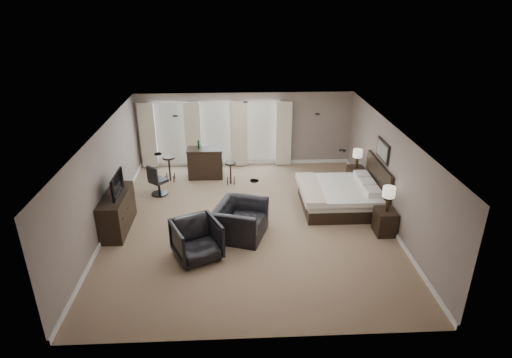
{
  "coord_description": "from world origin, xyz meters",
  "views": [
    {
      "loc": [
        -0.33,
        -10.17,
        5.81
      ],
      "look_at": [
        0.2,
        0.4,
        1.1
      ],
      "focal_mm": 30.0,
      "sensor_mm": 36.0,
      "label": 1
    }
  ],
  "objects_px": {
    "bar_stool_left": "(170,169)",
    "dresser": "(117,212)",
    "nightstand_near": "(385,222)",
    "armchair_near": "(240,215)",
    "bar_stool_right": "(231,173)",
    "tv": "(114,192)",
    "nightstand_far": "(355,177)",
    "desk_chair": "(158,180)",
    "lamp_far": "(357,159)",
    "armchair_far": "(197,238)",
    "bar_counter": "(205,163)",
    "lamp_near": "(388,199)",
    "bed": "(339,186)"
  },
  "relations": [
    {
      "from": "nightstand_near",
      "to": "desk_chair",
      "type": "distance_m",
      "value": 6.7
    },
    {
      "from": "nightstand_near",
      "to": "armchair_far",
      "type": "height_order",
      "value": "armchair_far"
    },
    {
      "from": "armchair_far",
      "to": "bar_stool_left",
      "type": "relative_size",
      "value": 1.22
    },
    {
      "from": "dresser",
      "to": "tv",
      "type": "xyz_separation_m",
      "value": [
        0.0,
        -0.0,
        0.57
      ]
    },
    {
      "from": "nightstand_near",
      "to": "nightstand_far",
      "type": "bearing_deg",
      "value": 90.0
    },
    {
      "from": "nightstand_far",
      "to": "lamp_near",
      "type": "xyz_separation_m",
      "value": [
        0.0,
        -2.9,
        0.66
      ]
    },
    {
      "from": "armchair_near",
      "to": "bar_stool_left",
      "type": "distance_m",
      "value": 4.21
    },
    {
      "from": "nightstand_far",
      "to": "lamp_far",
      "type": "relative_size",
      "value": 1.05
    },
    {
      "from": "nightstand_near",
      "to": "bar_counter",
      "type": "height_order",
      "value": "bar_counter"
    },
    {
      "from": "tv",
      "to": "armchair_near",
      "type": "relative_size",
      "value": 0.75
    },
    {
      "from": "armchair_near",
      "to": "nightstand_far",
      "type": "bearing_deg",
      "value": -34.17
    },
    {
      "from": "dresser",
      "to": "bar_counter",
      "type": "height_order",
      "value": "bar_counter"
    },
    {
      "from": "desk_chair",
      "to": "bar_stool_right",
      "type": "bearing_deg",
      "value": -121.54
    },
    {
      "from": "bed",
      "to": "bar_stool_right",
      "type": "distance_m",
      "value": 3.62
    },
    {
      "from": "nightstand_far",
      "to": "bar_counter",
      "type": "distance_m",
      "value": 4.92
    },
    {
      "from": "lamp_far",
      "to": "armchair_far",
      "type": "bearing_deg",
      "value": -141.57
    },
    {
      "from": "lamp_near",
      "to": "armchair_far",
      "type": "bearing_deg",
      "value": -169.62
    },
    {
      "from": "nightstand_near",
      "to": "armchair_near",
      "type": "bearing_deg",
      "value": 178.68
    },
    {
      "from": "lamp_near",
      "to": "armchair_near",
      "type": "distance_m",
      "value": 3.74
    },
    {
      "from": "bar_stool_left",
      "to": "bar_stool_right",
      "type": "relative_size",
      "value": 1.15
    },
    {
      "from": "desk_chair",
      "to": "bed",
      "type": "bearing_deg",
      "value": -151.53
    },
    {
      "from": "nightstand_near",
      "to": "bar_stool_left",
      "type": "distance_m",
      "value": 7.0
    },
    {
      "from": "nightstand_far",
      "to": "desk_chair",
      "type": "height_order",
      "value": "desk_chair"
    },
    {
      "from": "bar_stool_right",
      "to": "tv",
      "type": "bearing_deg",
      "value": -137.07
    },
    {
      "from": "nightstand_far",
      "to": "armchair_near",
      "type": "relative_size",
      "value": 0.48
    },
    {
      "from": "lamp_far",
      "to": "bar_counter",
      "type": "distance_m",
      "value": 4.94
    },
    {
      "from": "nightstand_far",
      "to": "bar_counter",
      "type": "height_order",
      "value": "bar_counter"
    },
    {
      "from": "nightstand_near",
      "to": "bar_stool_right",
      "type": "bearing_deg",
      "value": 140.4
    },
    {
      "from": "bar_stool_right",
      "to": "desk_chair",
      "type": "xyz_separation_m",
      "value": [
        -2.2,
        -0.71,
        0.12
      ]
    },
    {
      "from": "bar_stool_left",
      "to": "dresser",
      "type": "bearing_deg",
      "value": -106.93
    },
    {
      "from": "nightstand_far",
      "to": "bar_stool_right",
      "type": "bearing_deg",
      "value": 174.31
    },
    {
      "from": "bed",
      "to": "nightstand_near",
      "type": "xyz_separation_m",
      "value": [
        0.89,
        -1.45,
        -0.37
      ]
    },
    {
      "from": "nightstand_far",
      "to": "armchair_near",
      "type": "distance_m",
      "value": 4.67
    },
    {
      "from": "nightstand_far",
      "to": "desk_chair",
      "type": "relative_size",
      "value": 0.65
    },
    {
      "from": "desk_chair",
      "to": "nightstand_far",
      "type": "bearing_deg",
      "value": -136.5
    },
    {
      "from": "nightstand_near",
      "to": "dresser",
      "type": "xyz_separation_m",
      "value": [
        -6.92,
        0.57,
        0.17
      ]
    },
    {
      "from": "bed",
      "to": "armchair_far",
      "type": "bearing_deg",
      "value": -149.01
    },
    {
      "from": "lamp_far",
      "to": "armchair_near",
      "type": "distance_m",
      "value": 4.68
    },
    {
      "from": "bar_stool_right",
      "to": "desk_chair",
      "type": "height_order",
      "value": "desk_chair"
    },
    {
      "from": "nightstand_near",
      "to": "desk_chair",
      "type": "xyz_separation_m",
      "value": [
        -6.18,
        2.59,
        0.16
      ]
    },
    {
      "from": "tv",
      "to": "bar_stool_left",
      "type": "distance_m",
      "value": 3.27
    },
    {
      "from": "lamp_far",
      "to": "armchair_near",
      "type": "xyz_separation_m",
      "value": [
        -3.72,
        -2.81,
        -0.36
      ]
    },
    {
      "from": "nightstand_near",
      "to": "bar_counter",
      "type": "xyz_separation_m",
      "value": [
        -4.82,
        3.85,
        0.19
      ]
    },
    {
      "from": "nightstand_far",
      "to": "lamp_far",
      "type": "xyz_separation_m",
      "value": [
        0.0,
        0.0,
        0.62
      ]
    },
    {
      "from": "tv",
      "to": "bar_stool_left",
      "type": "height_order",
      "value": "tv"
    },
    {
      "from": "armchair_far",
      "to": "armchair_near",
      "type": "bearing_deg",
      "value": 17.72
    },
    {
      "from": "lamp_near",
      "to": "desk_chair",
      "type": "relative_size",
      "value": 0.67
    },
    {
      "from": "nightstand_near",
      "to": "nightstand_far",
      "type": "relative_size",
      "value": 1.03
    },
    {
      "from": "bed",
      "to": "lamp_far",
      "type": "height_order",
      "value": "bed"
    },
    {
      "from": "lamp_far",
      "to": "desk_chair",
      "type": "bearing_deg",
      "value": -177.13
    }
  ]
}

